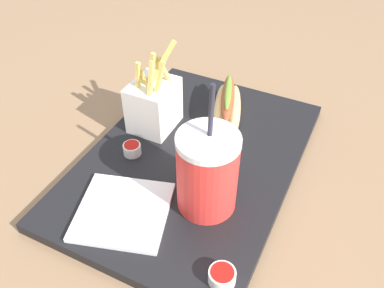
{
  "coord_description": "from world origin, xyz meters",
  "views": [
    {
      "loc": [
        -0.47,
        -0.23,
        0.51
      ],
      "look_at": [
        0.0,
        0.0,
        0.05
      ],
      "focal_mm": 38.03,
      "sensor_mm": 36.0,
      "label": 1
    }
  ],
  "objects_px": {
    "hot_dog_1": "(227,107)",
    "ketchup_cup_1": "(132,149)",
    "napkin_stack": "(123,211)",
    "ketchup_cup_2": "(222,276)",
    "soda_cup": "(207,172)",
    "fries_basket": "(154,104)"
  },
  "relations": [
    {
      "from": "soda_cup",
      "to": "ketchup_cup_1",
      "type": "distance_m",
      "value": 0.18
    },
    {
      "from": "soda_cup",
      "to": "ketchup_cup_2",
      "type": "xyz_separation_m",
      "value": [
        -0.11,
        -0.07,
        -0.06
      ]
    },
    {
      "from": "fries_basket",
      "to": "hot_dog_1",
      "type": "distance_m",
      "value": 0.14
    },
    {
      "from": "hot_dog_1",
      "to": "ketchup_cup_1",
      "type": "bearing_deg",
      "value": 147.28
    },
    {
      "from": "soda_cup",
      "to": "ketchup_cup_1",
      "type": "relative_size",
      "value": 6.91
    },
    {
      "from": "napkin_stack",
      "to": "fries_basket",
      "type": "bearing_deg",
      "value": 16.89
    },
    {
      "from": "ketchup_cup_1",
      "to": "napkin_stack",
      "type": "relative_size",
      "value": 0.23
    },
    {
      "from": "soda_cup",
      "to": "napkin_stack",
      "type": "bearing_deg",
      "value": 125.56
    },
    {
      "from": "hot_dog_1",
      "to": "ketchup_cup_2",
      "type": "distance_m",
      "value": 0.35
    },
    {
      "from": "ketchup_cup_2",
      "to": "napkin_stack",
      "type": "relative_size",
      "value": 0.27
    },
    {
      "from": "soda_cup",
      "to": "ketchup_cup_2",
      "type": "height_order",
      "value": "soda_cup"
    },
    {
      "from": "ketchup_cup_2",
      "to": "napkin_stack",
      "type": "bearing_deg",
      "value": 78.01
    },
    {
      "from": "ketchup_cup_2",
      "to": "napkin_stack",
      "type": "height_order",
      "value": "ketchup_cup_2"
    },
    {
      "from": "fries_basket",
      "to": "napkin_stack",
      "type": "bearing_deg",
      "value": -163.11
    },
    {
      "from": "fries_basket",
      "to": "ketchup_cup_1",
      "type": "relative_size",
      "value": 5.38
    },
    {
      "from": "soda_cup",
      "to": "ketchup_cup_1",
      "type": "height_order",
      "value": "soda_cup"
    },
    {
      "from": "ketchup_cup_1",
      "to": "ketchup_cup_2",
      "type": "height_order",
      "value": "same"
    },
    {
      "from": "ketchup_cup_1",
      "to": "napkin_stack",
      "type": "bearing_deg",
      "value": -153.78
    },
    {
      "from": "fries_basket",
      "to": "napkin_stack",
      "type": "xyz_separation_m",
      "value": [
        -0.21,
        -0.06,
        -0.05
      ]
    },
    {
      "from": "ketchup_cup_1",
      "to": "napkin_stack",
      "type": "xyz_separation_m",
      "value": [
        -0.12,
        -0.06,
        -0.01
      ]
    },
    {
      "from": "ketchup_cup_1",
      "to": "ketchup_cup_2",
      "type": "bearing_deg",
      "value": -123.54
    },
    {
      "from": "ketchup_cup_1",
      "to": "ketchup_cup_2",
      "type": "xyz_separation_m",
      "value": [
        -0.16,
        -0.24,
        -0.0
      ]
    }
  ]
}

